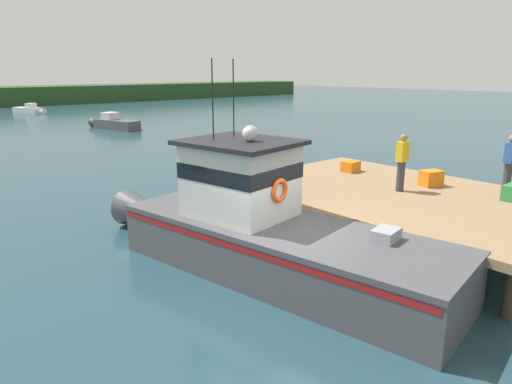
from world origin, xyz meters
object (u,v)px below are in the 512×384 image
at_px(moored_boat_near_channel, 114,123).
at_px(mooring_buoy_outer, 187,166).
at_px(crate_single_by_cleat, 351,166).
at_px(main_fishing_boat, 262,228).
at_px(deckhand_further_back, 509,163).
at_px(moored_boat_far_left, 30,110).
at_px(crate_stack_mid_dock, 431,178).
at_px(deckhand_by_the_boat, 402,161).

xyz_separation_m(moored_boat_near_channel, mooring_buoy_outer, (-4.17, -17.02, -0.23)).
bearing_deg(crate_single_by_cleat, main_fishing_boat, -161.54).
xyz_separation_m(deckhand_further_back, moored_boat_near_channel, (2.12, 30.23, -1.61)).
bearing_deg(deckhand_further_back, moored_boat_far_left, 88.63).
bearing_deg(crate_stack_mid_dock, mooring_buoy_outer, 96.09).
xyz_separation_m(crate_stack_mid_dock, deckhand_by_the_boat, (-1.22, 0.28, 0.63)).
xyz_separation_m(deckhand_further_back, moored_boat_far_left, (1.18, 49.15, -1.68)).
relative_size(crate_single_by_cleat, deckhand_by_the_boat, 0.37).
bearing_deg(main_fishing_boat, crate_single_by_cleat, 18.46).
relative_size(crate_stack_mid_dock, deckhand_by_the_boat, 0.37).
xyz_separation_m(deckhand_by_the_boat, moored_boat_far_left, (3.23, 47.07, -1.68)).
bearing_deg(moored_boat_near_channel, mooring_buoy_outer, -103.76).
relative_size(deckhand_by_the_boat, moored_boat_near_channel, 0.31).
bearing_deg(deckhand_by_the_boat, moored_boat_far_left, 86.07).
height_order(main_fishing_boat, moored_boat_far_left, main_fishing_boat).
xyz_separation_m(crate_stack_mid_dock, deckhand_further_back, (0.83, -1.79, 0.63)).
bearing_deg(moored_boat_near_channel, crate_stack_mid_dock, -95.93).
height_order(moored_boat_near_channel, mooring_buoy_outer, moored_boat_near_channel).
xyz_separation_m(main_fishing_boat, crate_single_by_cleat, (5.82, 1.94, 0.37)).
distance_m(crate_stack_mid_dock, deckhand_by_the_boat, 1.40).
xyz_separation_m(deckhand_by_the_boat, deckhand_further_back, (2.05, -2.08, 0.00)).
xyz_separation_m(crate_single_by_cleat, deckhand_by_the_boat, (-1.06, -2.55, 0.68)).
height_order(deckhand_further_back, moored_boat_near_channel, deckhand_further_back).
distance_m(crate_single_by_cleat, mooring_buoy_outer, 8.73).
bearing_deg(moored_boat_far_left, mooring_buoy_outer, -95.13).
relative_size(deckhand_by_the_boat, mooring_buoy_outer, 3.80).
relative_size(deckhand_further_back, mooring_buoy_outer, 3.80).
height_order(crate_single_by_cleat, moored_boat_far_left, crate_single_by_cleat).
distance_m(deckhand_by_the_boat, deckhand_further_back, 2.92).
xyz_separation_m(crate_single_by_cleat, moored_boat_near_channel, (3.11, 25.61, -0.93)).
height_order(main_fishing_boat, crate_stack_mid_dock, main_fishing_boat).
bearing_deg(mooring_buoy_outer, deckhand_by_the_boat, -90.03).
bearing_deg(mooring_buoy_outer, moored_boat_near_channel, 76.24).
distance_m(crate_single_by_cleat, crate_stack_mid_dock, 2.84).
distance_m(crate_stack_mid_dock, moored_boat_near_channel, 28.61).
distance_m(deckhand_further_back, moored_boat_near_channel, 30.35).
distance_m(deckhand_by_the_boat, mooring_buoy_outer, 11.29).
bearing_deg(deckhand_by_the_boat, deckhand_further_back, -45.31).
bearing_deg(crate_stack_mid_dock, crate_single_by_cleat, 93.27).
distance_m(main_fishing_boat, moored_boat_far_left, 47.16).
distance_m(main_fishing_boat, deckhand_further_back, 7.40).
distance_m(main_fishing_boat, mooring_buoy_outer, 11.59).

